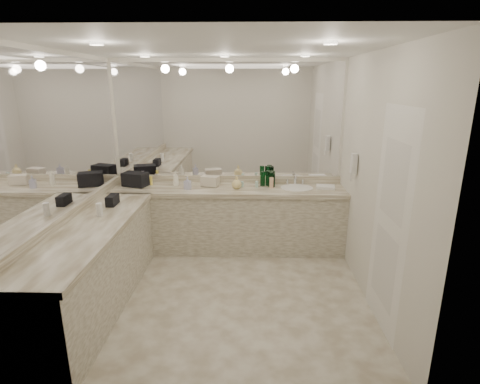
{
  "coord_description": "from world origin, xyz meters",
  "views": [
    {
      "loc": [
        0.31,
        -3.73,
        2.28
      ],
      "look_at": [
        0.2,
        0.4,
        1.07
      ],
      "focal_mm": 28.0,
      "sensor_mm": 36.0,
      "label": 1
    }
  ],
  "objects_px": {
    "sink": "(297,188)",
    "cream_cosmetic_case": "(210,181)",
    "black_toiletry_bag": "(135,180)",
    "hand_towel": "(326,187)",
    "soap_bottle_b": "(187,183)",
    "soap_bottle_a": "(176,179)",
    "soap_bottle_c": "(237,182)",
    "wall_phone": "(354,164)"
  },
  "relations": [
    {
      "from": "sink",
      "to": "cream_cosmetic_case",
      "type": "height_order",
      "value": "cream_cosmetic_case"
    },
    {
      "from": "sink",
      "to": "black_toiletry_bag",
      "type": "xyz_separation_m",
      "value": [
        -2.23,
        0.04,
        0.1
      ]
    },
    {
      "from": "hand_towel",
      "to": "soap_bottle_b",
      "type": "bearing_deg",
      "value": -177.38
    },
    {
      "from": "sink",
      "to": "black_toiletry_bag",
      "type": "distance_m",
      "value": 2.23
    },
    {
      "from": "hand_towel",
      "to": "soap_bottle_a",
      "type": "height_order",
      "value": "soap_bottle_a"
    },
    {
      "from": "black_toiletry_bag",
      "to": "soap_bottle_c",
      "type": "distance_m",
      "value": 1.41
    },
    {
      "from": "soap_bottle_b",
      "to": "cream_cosmetic_case",
      "type": "bearing_deg",
      "value": 28.69
    },
    {
      "from": "black_toiletry_bag",
      "to": "soap_bottle_b",
      "type": "distance_m",
      "value": 0.76
    },
    {
      "from": "soap_bottle_a",
      "to": "sink",
      "type": "bearing_deg",
      "value": -2.3
    },
    {
      "from": "cream_cosmetic_case",
      "to": "soap_bottle_c",
      "type": "bearing_deg",
      "value": -1.59
    },
    {
      "from": "black_toiletry_bag",
      "to": "soap_bottle_b",
      "type": "height_order",
      "value": "black_toiletry_bag"
    },
    {
      "from": "cream_cosmetic_case",
      "to": "hand_towel",
      "type": "distance_m",
      "value": 1.58
    },
    {
      "from": "sink",
      "to": "soap_bottle_a",
      "type": "bearing_deg",
      "value": 177.7
    },
    {
      "from": "wall_phone",
      "to": "hand_towel",
      "type": "xyz_separation_m",
      "value": [
        -0.22,
        0.49,
        -0.43
      ]
    },
    {
      "from": "hand_towel",
      "to": "soap_bottle_b",
      "type": "height_order",
      "value": "soap_bottle_b"
    },
    {
      "from": "sink",
      "to": "hand_towel",
      "type": "xyz_separation_m",
      "value": [
        0.39,
        -0.01,
        0.03
      ]
    },
    {
      "from": "cream_cosmetic_case",
      "to": "soap_bottle_c",
      "type": "relative_size",
      "value": 1.34
    },
    {
      "from": "soap_bottle_a",
      "to": "hand_towel",
      "type": "bearing_deg",
      "value": -2.09
    },
    {
      "from": "hand_towel",
      "to": "sink",
      "type": "bearing_deg",
      "value": 178.82
    },
    {
      "from": "sink",
      "to": "hand_towel",
      "type": "height_order",
      "value": "hand_towel"
    },
    {
      "from": "sink",
      "to": "soap_bottle_a",
      "type": "relative_size",
      "value": 2.13
    },
    {
      "from": "wall_phone",
      "to": "hand_towel",
      "type": "height_order",
      "value": "wall_phone"
    },
    {
      "from": "soap_bottle_c",
      "to": "sink",
      "type": "bearing_deg",
      "value": 3.09
    },
    {
      "from": "black_toiletry_bag",
      "to": "hand_towel",
      "type": "xyz_separation_m",
      "value": [
        2.62,
        -0.05,
        -0.07
      ]
    },
    {
      "from": "hand_towel",
      "to": "cream_cosmetic_case",
      "type": "bearing_deg",
      "value": 177.37
    },
    {
      "from": "wall_phone",
      "to": "soap_bottle_b",
      "type": "bearing_deg",
      "value": 168.97
    },
    {
      "from": "black_toiletry_bag",
      "to": "soap_bottle_c",
      "type": "xyz_separation_m",
      "value": [
        1.41,
        -0.08,
        -0.0
      ]
    },
    {
      "from": "black_toiletry_bag",
      "to": "hand_towel",
      "type": "height_order",
      "value": "black_toiletry_bag"
    },
    {
      "from": "black_toiletry_bag",
      "to": "soap_bottle_c",
      "type": "relative_size",
      "value": 1.84
    },
    {
      "from": "black_toiletry_bag",
      "to": "soap_bottle_b",
      "type": "relative_size",
      "value": 1.87
    },
    {
      "from": "hand_towel",
      "to": "black_toiletry_bag",
      "type": "bearing_deg",
      "value": 178.99
    },
    {
      "from": "black_toiletry_bag",
      "to": "wall_phone",
      "type": "bearing_deg",
      "value": -10.76
    },
    {
      "from": "sink",
      "to": "cream_cosmetic_case",
      "type": "xyz_separation_m",
      "value": [
        -1.19,
        0.06,
        0.07
      ]
    },
    {
      "from": "wall_phone",
      "to": "sink",
      "type": "bearing_deg",
      "value": 140.43
    },
    {
      "from": "hand_towel",
      "to": "soap_bottle_a",
      "type": "relative_size",
      "value": 1.18
    },
    {
      "from": "cream_cosmetic_case",
      "to": "soap_bottle_b",
      "type": "relative_size",
      "value": 1.35
    },
    {
      "from": "sink",
      "to": "soap_bottle_c",
      "type": "xyz_separation_m",
      "value": [
        -0.82,
        -0.04,
        0.09
      ]
    },
    {
      "from": "wall_phone",
      "to": "cream_cosmetic_case",
      "type": "height_order",
      "value": "wall_phone"
    },
    {
      "from": "hand_towel",
      "to": "soap_bottle_c",
      "type": "relative_size",
      "value": 1.39
    },
    {
      "from": "cream_cosmetic_case",
      "to": "wall_phone",
      "type": "bearing_deg",
      "value": -2.75
    },
    {
      "from": "cream_cosmetic_case",
      "to": "soap_bottle_a",
      "type": "height_order",
      "value": "soap_bottle_a"
    },
    {
      "from": "black_toiletry_bag",
      "to": "soap_bottle_a",
      "type": "bearing_deg",
      "value": 2.97
    }
  ]
}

